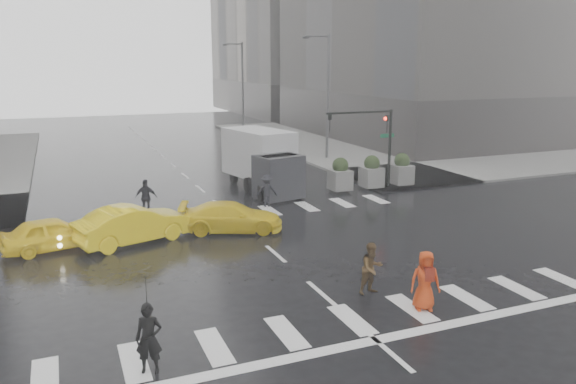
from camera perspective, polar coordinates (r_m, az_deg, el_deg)
name	(u,v)px	position (r m, az deg, el deg)	size (l,w,h in m)	color
ground	(276,254)	(21.37, -1.27, -6.29)	(120.00, 120.00, 0.00)	black
sidewalk_ne	(426,153)	(45.63, 13.87, 3.91)	(35.00, 35.00, 0.15)	slate
road_markings	(276,254)	(21.37, -1.27, -6.28)	(18.00, 48.00, 0.01)	silver
traffic_signal_pole	(375,133)	(31.59, 8.82, 5.92)	(4.45, 0.42, 4.50)	black
street_lamp_near	(326,92)	(41.07, 3.89, 10.12)	(2.15, 0.22, 9.00)	#59595B
street_lamp_far	(241,82)	(59.66, -4.76, 11.05)	(2.15, 0.22, 9.00)	#59595B
planter_west	(340,175)	(31.14, 5.32, 1.75)	(1.10, 1.10, 1.80)	slate
planter_mid	(372,172)	(32.10, 8.49, 2.01)	(1.10, 1.10, 1.80)	slate
planter_east	(402,170)	(33.16, 11.47, 2.25)	(1.10, 1.10, 1.80)	slate
pedestrian_black	(147,309)	(13.49, -14.12, -11.44)	(1.23, 1.24, 2.43)	black
pedestrian_brown	(372,268)	(17.81, 8.51, -7.68)	(0.80, 0.63, 1.65)	#4C361B
pedestrian_orange	(425,280)	(17.00, 13.76, -8.71)	(1.01, 0.84, 1.78)	red
pedestrian_far_a	(146,197)	(27.22, -14.21, -0.53)	(1.01, 0.61, 1.72)	black
pedestrian_far_b	(267,191)	(27.98, -2.16, 0.13)	(1.05, 0.58, 1.62)	black
taxi_front	(53,233)	(23.48, -22.79, -3.91)	(1.52, 3.77, 1.28)	yellow
taxi_mid	(134,224)	(23.27, -15.42, -3.19)	(1.60, 4.60, 1.52)	yellow
taxi_rear	(231,217)	(24.08, -5.78, -2.54)	(1.76, 3.83, 1.26)	yellow
box_truck	(264,159)	(31.32, -2.49, 3.34)	(2.35, 6.27, 3.33)	silver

